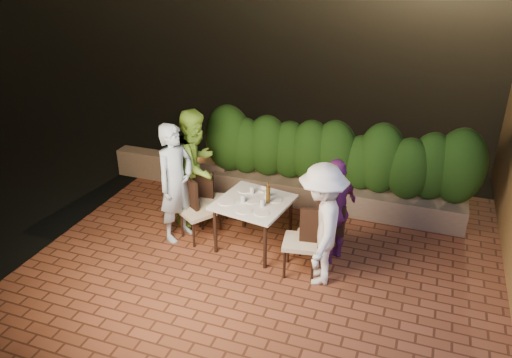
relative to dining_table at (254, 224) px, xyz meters
The scene contains 28 objects.
ground 1.04m from the dining_table, 49.18° to the right, with size 400.00×400.00×0.00m, color black.
terrace_floor 0.81m from the dining_table, 20.08° to the right, with size 7.00×6.00×0.15m, color brown.
planter 1.78m from the dining_table, 62.09° to the left, with size 4.20×0.55×0.40m, color #755F4A.
hedge 1.87m from the dining_table, 62.09° to the left, with size 4.00×0.70×1.10m, color #1A3B0F, non-canonical shape.
parapet 2.68m from the dining_table, 144.11° to the left, with size 2.20×0.30×0.50m, color #755F4A.
hill 59.49m from the dining_table, 87.46° to the left, with size 52.00×40.00×22.00m, color black.
dining_table is the anchor object (origin of this frame).
plate_nw 0.54m from the dining_table, 155.23° to the right, with size 0.24×0.24×0.01m, color white.
plate_sw 0.52m from the dining_table, 130.39° to the left, with size 0.22×0.22×0.01m, color white.
plate_ne 0.53m from the dining_table, 52.07° to the right, with size 0.21×0.21×0.01m, color white.
plate_se 0.49m from the dining_table, 27.07° to the left, with size 0.22×0.22×0.01m, color white.
plate_centre 0.38m from the dining_table, 164.30° to the left, with size 0.24×0.24×0.01m, color white.
plate_front 0.49m from the dining_table, 95.88° to the right, with size 0.23×0.23×0.01m, color white.
glass_nw 0.46m from the dining_table, 142.49° to the right, with size 0.07×0.07×0.12m, color silver.
glass_sw 0.49m from the dining_table, 116.09° to the left, with size 0.06×0.06×0.11m, color silver.
glass_ne 0.47m from the dining_table, 31.64° to the right, with size 0.06×0.06×0.11m, color silver.
glass_se 0.48m from the dining_table, 49.91° to the left, with size 0.06×0.06×0.11m, color silver.
beer_bottle 0.57m from the dining_table, ahead, with size 0.06×0.06×0.31m, color #472E0B, non-canonical shape.
bowl 0.52m from the dining_table, 87.90° to the left, with size 0.16×0.16×0.04m, color white.
chair_left_front 0.87m from the dining_table, behind, with size 0.43×0.43×0.92m, color black, non-canonical shape.
chair_left_back 0.92m from the dining_table, 154.26° to the left, with size 0.41×0.41×0.88m, color black, non-canonical shape.
chair_right_front 0.89m from the dining_table, 24.93° to the right, with size 0.45×0.45×0.98m, color black, non-canonical shape.
chair_right_back 0.93m from the dining_table, ahead, with size 0.41×0.41×0.89m, color black, non-canonical shape.
diner_blue 1.27m from the dining_table, behind, with size 0.66×0.43×1.80m, color silver.
diner_green 1.34m from the dining_table, 156.62° to the left, with size 0.89×0.69×1.82m, color #91D041.
diner_white 1.25m from the dining_table, 22.43° to the right, with size 1.07×0.62×1.66m, color white.
diner_purple 1.21m from the dining_table, ahead, with size 0.89×0.37×1.53m, color #702672.
parapet_lamp 2.36m from the dining_table, 138.21° to the left, with size 0.10×0.10×0.14m, color orange.
Camera 1 is at (1.51, -5.08, 4.10)m, focal length 35.00 mm.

